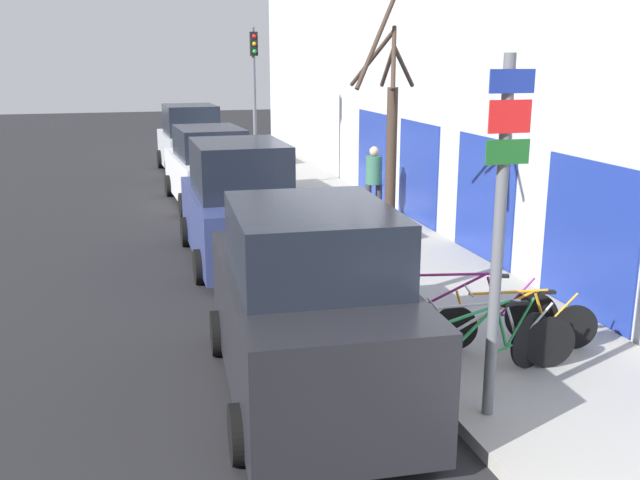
% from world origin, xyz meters
% --- Properties ---
extents(ground_plane, '(80.00, 80.00, 0.00)m').
position_xyz_m(ground_plane, '(0.00, 11.20, 0.00)').
color(ground_plane, black).
extents(sidewalk_curb, '(3.20, 32.00, 0.15)m').
position_xyz_m(sidewalk_curb, '(2.60, 14.00, 0.07)').
color(sidewalk_curb, '#9E9B93').
rests_on(sidewalk_curb, ground).
extents(building_facade, '(0.23, 32.00, 6.50)m').
position_xyz_m(building_facade, '(4.35, 13.92, 3.22)').
color(building_facade, '#B2B7C1').
rests_on(building_facade, ground).
extents(signpost, '(0.47, 0.14, 3.75)m').
position_xyz_m(signpost, '(1.37, 3.91, 2.18)').
color(signpost, '#595B60').
rests_on(signpost, sidewalk_curb).
extents(bicycle_0, '(2.42, 0.93, 0.97)m').
position_xyz_m(bicycle_0, '(1.55, 4.51, 0.56)').
color(bicycle_0, black).
rests_on(bicycle_0, sidewalk_curb).
extents(bicycle_1, '(2.29, 0.48, 0.91)m').
position_xyz_m(bicycle_1, '(1.83, 4.89, 0.54)').
color(bicycle_1, black).
rests_on(bicycle_1, sidewalk_curb).
extents(bicycle_2, '(2.11, 0.65, 0.83)m').
position_xyz_m(bicycle_2, '(2.53, 5.39, 0.51)').
color(bicycle_2, black).
rests_on(bicycle_2, sidewalk_curb).
extents(bicycle_3, '(2.32, 0.87, 0.97)m').
position_xyz_m(bicycle_3, '(2.05, 5.84, 0.56)').
color(bicycle_3, black).
rests_on(bicycle_3, sidewalk_curb).
extents(parked_car_0, '(2.28, 4.40, 2.29)m').
position_xyz_m(parked_car_0, '(-0.28, 5.16, 1.05)').
color(parked_car_0, black).
rests_on(parked_car_0, ground).
extents(parked_car_1, '(2.07, 4.30, 2.33)m').
position_xyz_m(parked_car_1, '(-0.17, 11.03, 1.04)').
color(parked_car_1, navy).
rests_on(parked_car_1, ground).
extents(parked_car_2, '(2.22, 4.71, 2.07)m').
position_xyz_m(parked_car_2, '(-0.09, 16.68, 0.94)').
color(parked_car_2, silver).
rests_on(parked_car_2, ground).
extents(parked_car_3, '(2.21, 4.32, 2.30)m').
position_xyz_m(parked_car_3, '(-0.07, 22.26, 1.03)').
color(parked_car_3, '#B2B7BC').
rests_on(parked_car_3, ground).
extents(pedestrian_near, '(0.44, 0.38, 1.71)m').
position_xyz_m(pedestrian_near, '(3.33, 13.22, 1.14)').
color(pedestrian_near, '#333338').
rests_on(pedestrian_near, sidewalk_curb).
extents(street_tree, '(1.31, 1.91, 4.57)m').
position_xyz_m(street_tree, '(1.60, 7.67, 2.26)').
color(street_tree, '#3D2D23').
rests_on(street_tree, sidewalk_curb).
extents(traffic_light, '(0.20, 0.30, 4.50)m').
position_xyz_m(traffic_light, '(1.37, 17.77, 3.03)').
color(traffic_light, '#595B60').
rests_on(traffic_light, sidewalk_curb).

